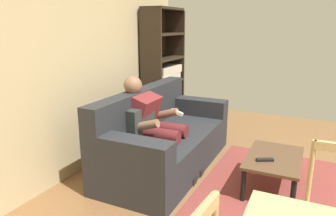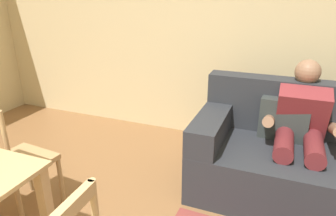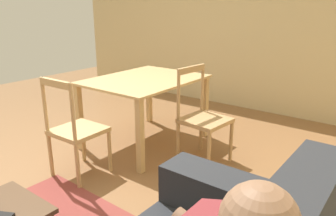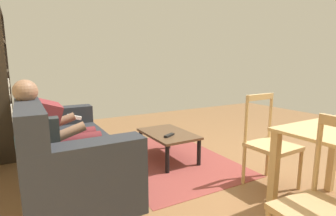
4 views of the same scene
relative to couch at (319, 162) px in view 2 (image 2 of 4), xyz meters
name	(u,v)px [view 2 (image 2 of 4)]	position (x,y,z in m)	size (l,w,h in m)	color
wall_back	(217,23)	(-1.11, 0.89, 0.98)	(6.01, 0.12, 2.63)	#D1BC8C
couch	(319,162)	(0.00, 0.00, 0.00)	(2.02, 0.91, 0.93)	#282B30
person_lounging	(300,129)	(-0.17, 0.03, 0.25)	(0.59, 0.93, 1.11)	maroon
dining_chair_near_wall	(16,162)	(-2.13, -1.06, 0.12)	(0.46, 0.46, 0.95)	tan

